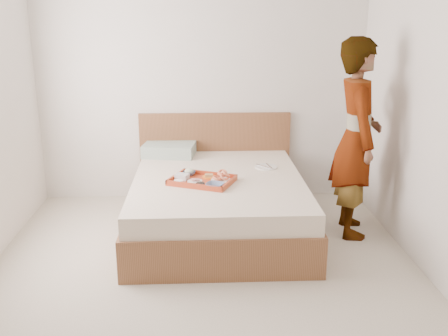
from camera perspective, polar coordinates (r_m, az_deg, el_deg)
ground at (r=4.02m, az=-2.18°, el=-12.71°), size 3.50×4.00×0.01m
wall_back at (r=5.54m, az=-2.53°, el=9.74°), size 3.50×0.01×2.60m
wall_front at (r=1.64m, az=-2.02°, el=-7.58°), size 3.50×0.01×2.60m
bed at (r=4.82m, az=-0.65°, el=-4.05°), size 1.65×2.00×0.53m
headboard at (r=5.67m, az=-1.00°, el=1.42°), size 1.65×0.06×0.95m
pillow at (r=5.48m, az=-6.14°, el=2.05°), size 0.58×0.43×0.13m
tray at (r=4.58m, az=-2.46°, el=-1.34°), size 0.65×0.57×0.05m
prawn_plate at (r=4.57m, az=-0.31°, el=-1.40°), size 0.24×0.24×0.01m
navy_bowl_big at (r=4.41m, az=-1.03°, el=-1.94°), size 0.20×0.20×0.04m
sauce_dish at (r=4.44m, az=-2.65°, el=-1.88°), size 0.10×0.10×0.03m
meat_plate at (r=4.57m, az=-3.27°, el=-1.47°), size 0.17×0.17×0.01m
bread_plate at (r=4.68m, az=-1.65°, el=-0.99°), size 0.17×0.17×0.01m
salad_bowl at (r=4.75m, az=-3.90°, el=-0.57°), size 0.16×0.16×0.04m
plastic_tub at (r=4.64m, az=-4.71°, el=-0.96°), size 0.14×0.13×0.05m
cheese_round at (r=4.53m, az=-5.11°, el=-1.54°), size 0.10×0.10×0.03m
dinner_plate at (r=5.04m, az=4.73°, el=0.11°), size 0.29×0.29×0.01m
person at (r=4.76m, az=14.54°, el=3.16°), size 0.49×0.69×1.80m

